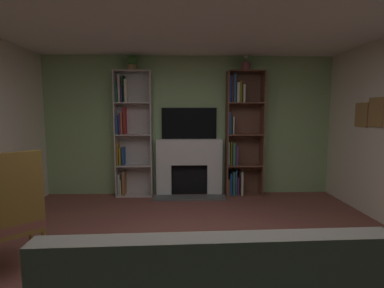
# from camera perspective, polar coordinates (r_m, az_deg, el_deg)

# --- Properties ---
(ground_plane) EXTENTS (6.92, 6.92, 0.00)m
(ground_plane) POSITION_cam_1_polar(r_m,az_deg,el_deg) (2.94, 0.79, -25.59)
(ground_plane) COLOR brown
(wall_back_accent) EXTENTS (5.45, 0.06, 2.58)m
(wall_back_accent) POSITION_cam_1_polar(r_m,az_deg,el_deg) (5.41, -0.59, 3.59)
(wall_back_accent) COLOR #95B87E
(wall_back_accent) RESTS_ON ground_plane
(fireplace) EXTENTS (1.32, 0.50, 1.05)m
(fireplace) POSITION_cam_1_polar(r_m,az_deg,el_deg) (5.36, -0.55, -4.40)
(fireplace) COLOR white
(fireplace) RESTS_ON ground_plane
(tv) EXTENTS (1.02, 0.06, 0.58)m
(tv) POSITION_cam_1_polar(r_m,az_deg,el_deg) (5.35, -0.58, 4.13)
(tv) COLOR black
(tv) RESTS_ON fireplace
(bookshelf_left) EXTENTS (0.66, 0.27, 2.29)m
(bookshelf_left) POSITION_cam_1_polar(r_m,az_deg,el_deg) (5.39, -12.24, 1.93)
(bookshelf_left) COLOR beige
(bookshelf_left) RESTS_ON ground_plane
(bookshelf_right) EXTENTS (0.66, 0.32, 2.29)m
(bookshelf_right) POSITION_cam_1_polar(r_m,az_deg,el_deg) (5.38, 9.42, 1.46)
(bookshelf_right) COLOR brown
(bookshelf_right) RESTS_ON ground_plane
(potted_plant) EXTENTS (0.19, 0.19, 0.27)m
(potted_plant) POSITION_cam_1_polar(r_m,az_deg,el_deg) (5.37, -11.86, 15.57)
(potted_plant) COLOR #9E784C
(potted_plant) RESTS_ON bookshelf_left
(vase_with_flowers) EXTENTS (0.16, 0.16, 0.27)m
(vase_with_flowers) POSITION_cam_1_polar(r_m,az_deg,el_deg) (5.40, 10.63, 15.00)
(vase_with_flowers) COLOR #954550
(vase_with_flowers) RESTS_ON bookshelf_right
(armchair) EXTENTS (0.86, 0.86, 1.20)m
(armchair) POSITION_cam_1_polar(r_m,az_deg,el_deg) (3.27, -33.56, -11.78)
(armchair) COLOR olive
(armchair) RESTS_ON ground_plane
(coffee_table) EXTENTS (0.74, 0.45, 0.40)m
(coffee_table) POSITION_cam_1_polar(r_m,az_deg,el_deg) (2.45, 3.29, -23.48)
(coffee_table) COLOR brown
(coffee_table) RESTS_ON ground_plane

